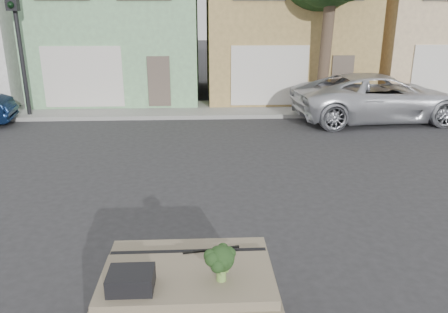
{
  "coord_description": "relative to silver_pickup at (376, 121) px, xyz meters",
  "views": [
    {
      "loc": [
        0.2,
        -7.33,
        3.89
      ],
      "look_at": [
        0.59,
        0.5,
        1.3
      ],
      "focal_mm": 35.0,
      "sensor_mm": 36.0,
      "label": 1
    }
  ],
  "objects": [
    {
      "name": "townhouse_beige",
      "position": [
        4.73,
        6.03,
        3.77
      ],
      "size": [
        7.2,
        8.2,
        7.55
      ],
      "primitive_type": "cube",
      "color": "#D6B78B",
      "rests_on": "ground"
    },
    {
      "name": "sidewalk",
      "position": [
        -6.77,
        2.03,
        0.07
      ],
      "size": [
        40.0,
        3.0,
        0.15
      ],
      "primitive_type": "cube",
      "color": "gray",
      "rests_on": "ground"
    },
    {
      "name": "traffic_signal",
      "position": [
        -13.27,
        1.03,
        2.55
      ],
      "size": [
        0.4,
        0.4,
        5.1
      ],
      "primitive_type": "cube",
      "color": "black",
      "rests_on": "ground"
    },
    {
      "name": "ground_plane",
      "position": [
        -6.77,
        -8.47,
        0.0
      ],
      "size": [
        120.0,
        120.0,
        0.0
      ],
      "primitive_type": "plane",
      "color": "#303033",
      "rests_on": "ground"
    },
    {
      "name": "silver_pickup",
      "position": [
        0.0,
        0.0,
        0.0
      ],
      "size": [
        6.56,
        3.41,
        1.76
      ],
      "primitive_type": "imported",
      "rotation": [
        0.0,
        0.0,
        1.65
      ],
      "color": "silver",
      "rests_on": "ground"
    },
    {
      "name": "instrument_hump",
      "position": [
        -7.35,
        -11.82,
        1.22
      ],
      "size": [
        0.48,
        0.38,
        0.2
      ],
      "primitive_type": "cube",
      "color": "black",
      "rests_on": "car_dashboard"
    },
    {
      "name": "car_dashboard",
      "position": [
        -6.77,
        -11.47,
        0.56
      ],
      "size": [
        2.0,
        1.8,
        1.12
      ],
      "primitive_type": "cube",
      "color": "#7D7159",
      "rests_on": "ground"
    },
    {
      "name": "townhouse_tan",
      "position": [
        -2.77,
        6.03,
        3.77
      ],
      "size": [
        7.2,
        8.2,
        7.55
      ],
      "primitive_type": "cube",
      "color": "tan",
      "rests_on": "ground"
    },
    {
      "name": "tree_near",
      "position": [
        -1.77,
        1.33,
        4.25
      ],
      "size": [
        4.4,
        4.0,
        8.5
      ],
      "primitive_type": "cube",
      "color": "#1B3818",
      "rests_on": "ground"
    },
    {
      "name": "townhouse_mint",
      "position": [
        -10.27,
        6.03,
        3.77
      ],
      "size": [
        7.2,
        8.2,
        7.55
      ],
      "primitive_type": "cube",
      "color": "#80B481",
      "rests_on": "ground"
    },
    {
      "name": "broccoli",
      "position": [
        -6.4,
        -11.71,
        1.33
      ],
      "size": [
        0.48,
        0.48,
        0.42
      ],
      "primitive_type": "cube",
      "rotation": [
        0.0,
        0.0,
        0.7
      ],
      "color": "#1A3114",
      "rests_on": "car_dashboard"
    },
    {
      "name": "wiper_arm",
      "position": [
        -6.49,
        -11.09,
        1.13
      ],
      "size": [
        0.69,
        0.15,
        0.02
      ],
      "primitive_type": "cube",
      "rotation": [
        0.0,
        0.0,
        0.17
      ],
      "color": "black",
      "rests_on": "car_dashboard"
    }
  ]
}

